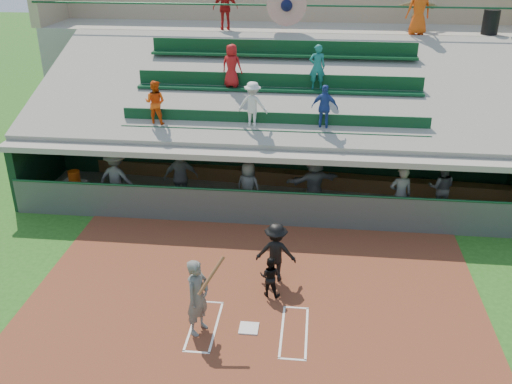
# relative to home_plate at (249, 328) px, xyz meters

# --- Properties ---
(ground) EXTENTS (100.00, 100.00, 0.00)m
(ground) POSITION_rel_home_plate_xyz_m (0.00, 0.00, -0.04)
(ground) COLOR #225618
(ground) RESTS_ON ground
(dirt_slab) EXTENTS (11.00, 9.00, 0.02)m
(dirt_slab) POSITION_rel_home_plate_xyz_m (0.00, 0.50, -0.03)
(dirt_slab) COLOR brown
(dirt_slab) RESTS_ON ground
(home_plate) EXTENTS (0.43, 0.43, 0.03)m
(home_plate) POSITION_rel_home_plate_xyz_m (0.00, 0.00, 0.00)
(home_plate) COLOR silver
(home_plate) RESTS_ON dirt_slab
(batters_box_chalk) EXTENTS (2.65, 1.85, 0.01)m
(batters_box_chalk) POSITION_rel_home_plate_xyz_m (0.00, 0.00, -0.01)
(batters_box_chalk) COLOR white
(batters_box_chalk) RESTS_ON dirt_slab
(dugout_floor) EXTENTS (16.00, 3.50, 0.04)m
(dugout_floor) POSITION_rel_home_plate_xyz_m (0.00, 6.75, -0.02)
(dugout_floor) COLOR gray
(dugout_floor) RESTS_ON ground
(concourse_slab) EXTENTS (20.00, 3.00, 4.60)m
(concourse_slab) POSITION_rel_home_plate_xyz_m (0.00, 13.50, 2.26)
(concourse_slab) COLOR gray
(concourse_slab) RESTS_ON ground
(grandstand) EXTENTS (20.40, 10.40, 7.80)m
(grandstand) POSITION_rel_home_plate_xyz_m (-0.01, 10.51, 2.23)
(grandstand) COLOR #4D524D
(grandstand) RESTS_ON ground
(batter_at_plate) EXTENTS (0.96, 0.81, 1.95)m
(batter_at_plate) POSITION_rel_home_plate_xyz_m (-1.10, -0.18, 0.90)
(batter_at_plate) COLOR #535652
(batter_at_plate) RESTS_ON dirt_slab
(catcher) EXTENTS (0.57, 0.47, 1.06)m
(catcher) POSITION_rel_home_plate_xyz_m (0.35, 1.37, 0.51)
(catcher) COLOR black
(catcher) RESTS_ON dirt_slab
(home_umpire) EXTENTS (1.04, 0.62, 1.59)m
(home_umpire) POSITION_rel_home_plate_xyz_m (0.44, 2.09, 0.78)
(home_umpire) COLOR black
(home_umpire) RESTS_ON dirt_slab
(dugout_bench) EXTENTS (15.94, 1.76, 0.48)m
(dugout_bench) POSITION_rel_home_plate_xyz_m (0.19, 8.07, 0.24)
(dugout_bench) COLOR brown
(dugout_bench) RESTS_ON dugout_floor
(white_table) EXTENTS (0.84, 0.70, 0.64)m
(white_table) POSITION_rel_home_plate_xyz_m (-6.55, 6.05, 0.33)
(white_table) COLOR silver
(white_table) RESTS_ON dugout_floor
(water_cooler) EXTENTS (0.38, 0.38, 0.38)m
(water_cooler) POSITION_rel_home_plate_xyz_m (-6.47, 6.02, 0.84)
(water_cooler) COLOR #CA460B
(water_cooler) RESTS_ON white_table
(dugout_player_a) EXTENTS (1.35, 0.91, 1.94)m
(dugout_player_a) POSITION_rel_home_plate_xyz_m (-4.93, 5.74, 0.97)
(dugout_player_a) COLOR #50534E
(dugout_player_a) RESTS_ON dugout_floor
(dugout_player_b) EXTENTS (1.18, 0.72, 1.87)m
(dugout_player_b) POSITION_rel_home_plate_xyz_m (-2.93, 6.12, 0.94)
(dugout_player_b) COLOR #50534E
(dugout_player_b) RESTS_ON dugout_floor
(dugout_player_c) EXTENTS (0.93, 0.77, 1.64)m
(dugout_player_c) POSITION_rel_home_plate_xyz_m (-0.72, 5.84, 0.83)
(dugout_player_c) COLOR #5A5E58
(dugout_player_c) RESTS_ON dugout_floor
(dugout_player_d) EXTENTS (1.81, 1.19, 1.87)m
(dugout_player_d) POSITION_rel_home_plate_xyz_m (1.32, 6.14, 0.94)
(dugout_player_d) COLOR #5C5F5A
(dugout_player_d) RESTS_ON dugout_floor
(dugout_player_e) EXTENTS (0.73, 0.53, 1.85)m
(dugout_player_e) POSITION_rel_home_plate_xyz_m (3.91, 5.54, 0.93)
(dugout_player_e) COLOR #5A5C57
(dugout_player_e) RESTS_ON dugout_floor
(dugout_player_f) EXTENTS (0.90, 0.75, 1.66)m
(dugout_player_f) POSITION_rel_home_plate_xyz_m (5.28, 6.44, 0.84)
(dugout_player_f) COLOR #5A5C57
(dugout_player_f) RESTS_ON dugout_floor
(trash_bin) EXTENTS (0.60, 0.60, 0.89)m
(trash_bin) POSITION_rel_home_plate_xyz_m (7.60, 12.44, 5.01)
(trash_bin) COLOR black
(trash_bin) RESTS_ON concourse_slab
(concourse_staff_a) EXTENTS (1.04, 0.62, 1.65)m
(concourse_staff_a) POSITION_rel_home_plate_xyz_m (-2.39, 12.42, 5.39)
(concourse_staff_a) COLOR #B11414
(concourse_staff_a) RESTS_ON concourse_slab
(concourse_staff_b) EXTENTS (1.01, 0.78, 1.84)m
(concourse_staff_b) POSITION_rel_home_plate_xyz_m (4.87, 12.04, 5.48)
(concourse_staff_b) COLOR #E04A0D
(concourse_staff_b) RESTS_ON concourse_slab
(concourse_staff_c) EXTENTS (1.52, 0.49, 1.64)m
(concourse_staff_c) POSITION_rel_home_plate_xyz_m (5.02, 13.16, 5.38)
(concourse_staff_c) COLOR tan
(concourse_staff_c) RESTS_ON concourse_slab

